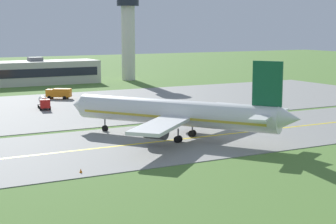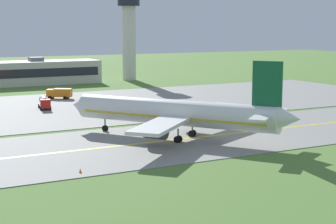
{
  "view_description": "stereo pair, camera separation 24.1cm",
  "coord_description": "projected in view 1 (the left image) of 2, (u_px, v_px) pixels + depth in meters",
  "views": [
    {
      "loc": [
        -43.12,
        -74.68,
        17.65
      ],
      "look_at": [
        -1.08,
        3.3,
        4.0
      ],
      "focal_mm": 59.78,
      "sensor_mm": 36.0,
      "label": 1
    },
    {
      "loc": [
        -42.91,
        -74.79,
        17.65
      ],
      "look_at": [
        -1.08,
        3.3,
        4.0
      ],
      "focal_mm": 59.78,
      "sensor_mm": 36.0,
      "label": 2
    }
  ],
  "objects": [
    {
      "name": "ground_plane",
      "position": [
        184.0,
        139.0,
        87.88
      ],
      "size": [
        500.0,
        500.0,
        0.0
      ],
      "primitive_type": "plane",
      "color": "#517A33"
    },
    {
      "name": "taxiway_strip",
      "position": [
        184.0,
        139.0,
        87.87
      ],
      "size": [
        240.0,
        28.0,
        0.1
      ],
      "primitive_type": "cube",
      "color": "gray",
      "rests_on": "ground"
    },
    {
      "name": "apron_pad",
      "position": [
        131.0,
        103.0,
        129.1
      ],
      "size": [
        140.0,
        52.0,
        0.1
      ],
      "primitive_type": "cube",
      "color": "gray",
      "rests_on": "ground"
    },
    {
      "name": "taxiway_centreline",
      "position": [
        184.0,
        139.0,
        87.86
      ],
      "size": [
        220.0,
        0.6,
        0.01
      ],
      "primitive_type": "cube",
      "color": "yellow",
      "rests_on": "taxiway_strip"
    },
    {
      "name": "airplane_lead",
      "position": [
        177.0,
        113.0,
        87.65
      ],
      "size": [
        28.89,
        34.52,
        12.7
      ],
      "color": "white",
      "rests_on": "ground"
    },
    {
      "name": "service_truck_baggage",
      "position": [
        131.0,
        105.0,
        117.38
      ],
      "size": [
        5.96,
        5.99,
        2.59
      ],
      "color": "orange",
      "rests_on": "ground"
    },
    {
      "name": "service_truck_fuel",
      "position": [
        59.0,
        93.0,
        135.97
      ],
      "size": [
        6.1,
        5.1,
        2.6
      ],
      "color": "orange",
      "rests_on": "ground"
    },
    {
      "name": "service_truck_catering",
      "position": [
        44.0,
        102.0,
        119.48
      ],
      "size": [
        3.15,
        6.27,
        2.65
      ],
      "color": "red",
      "rests_on": "ground"
    },
    {
      "name": "control_tower",
      "position": [
        128.0,
        27.0,
        182.07
      ],
      "size": [
        7.6,
        7.6,
        29.07
      ],
      "color": "silver",
      "rests_on": "ground"
    },
    {
      "name": "traffic_cone_near_edge",
      "position": [
        81.0,
        171.0,
        67.57
      ],
      "size": [
        0.44,
        0.44,
        0.6
      ],
      "primitive_type": "cone",
      "color": "orange",
      "rests_on": "ground"
    }
  ]
}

